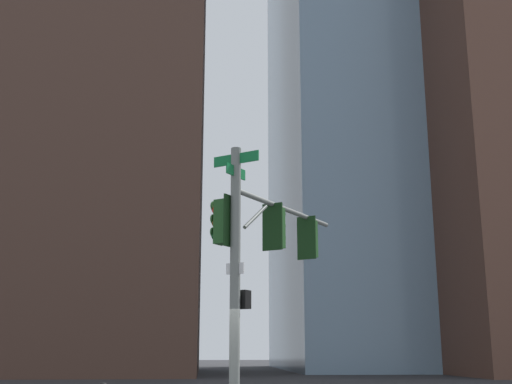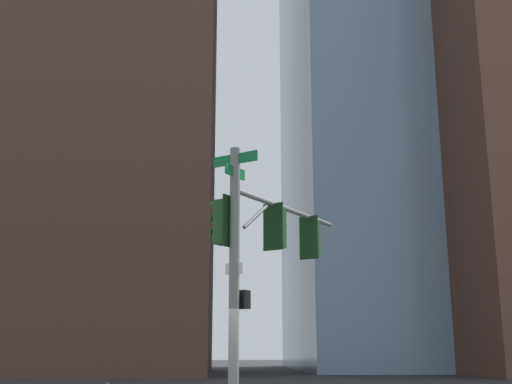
{
  "view_description": "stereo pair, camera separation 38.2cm",
  "coord_description": "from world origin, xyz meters",
  "views": [
    {
      "loc": [
        -13.91,
        0.45,
        1.64
      ],
      "look_at": [
        1.1,
        -0.71,
        5.27
      ],
      "focal_mm": 46.12,
      "sensor_mm": 36.0,
      "label": 1
    },
    {
      "loc": [
        -13.94,
        0.07,
        1.64
      ],
      "look_at": [
        1.1,
        -0.71,
        5.27
      ],
      "focal_mm": 46.12,
      "sensor_mm": 36.0,
      "label": 2
    }
  ],
  "objects": [
    {
      "name": "signal_pole_assembly",
      "position": [
        1.39,
        -0.84,
        4.03
      ],
      "size": [
        4.41,
        3.41,
        6.11
      ],
      "rotation": [
        0.0,
        0.0,
        5.68
      ],
      "color": "slate",
      "rests_on": "ground_plane"
    },
    {
      "name": "building_brick_nearside",
      "position": [
        35.05,
        10.3,
        29.05
      ],
      "size": [
        18.77,
        18.95,
        58.1
      ],
      "primitive_type": "cube",
      "color": "#4C3328",
      "rests_on": "ground_plane"
    }
  ]
}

